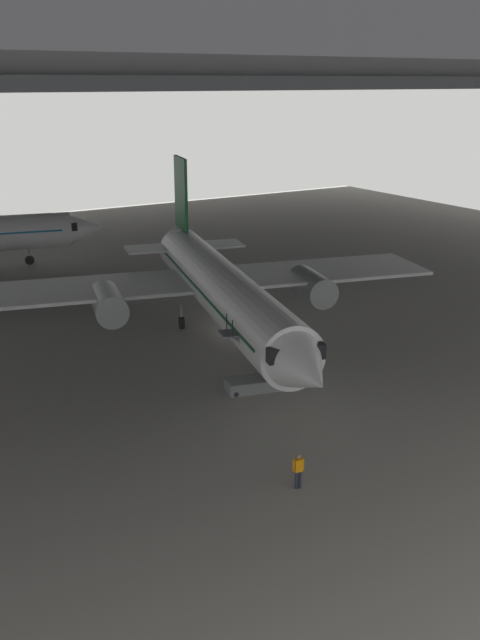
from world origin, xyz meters
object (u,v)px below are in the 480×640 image
at_px(crew_worker_by_stairs, 256,353).
at_px(crew_worker_near_nose, 298,469).
at_px(airplane_main, 221,288).
at_px(boarding_stairs, 257,378).

bearing_deg(crew_worker_by_stairs, crew_worker_near_nose, -115.10).
height_order(airplane_main, crew_worker_by_stairs, airplane_main).
bearing_deg(crew_worker_by_stairs, boarding_stairs, -121.52).
xyz_separation_m(boarding_stairs, crew_worker_near_nose, (-4.31, -10.12, 0.24)).
bearing_deg(airplane_main, crew_worker_by_stairs, -100.44).
xyz_separation_m(airplane_main, crew_worker_near_nose, (-7.34, -19.60, -2.44)).
xyz_separation_m(airplane_main, crew_worker_by_stairs, (-1.19, -6.48, -2.46)).
relative_size(boarding_stairs, crew_worker_by_stairs, 2.77).
relative_size(airplane_main, boarding_stairs, 7.68).
xyz_separation_m(boarding_stairs, crew_worker_by_stairs, (1.84, 3.00, 0.22)).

